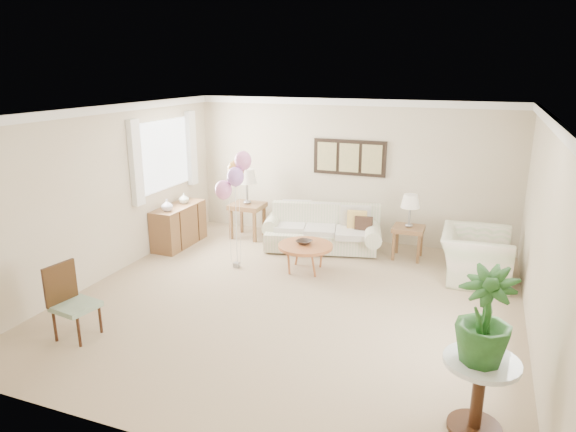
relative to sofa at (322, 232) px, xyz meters
The scene contains 18 objects.
ground_plane 2.28m from the sofa, 83.18° to the right, with size 6.00×6.00×0.00m, color tan.
room_shell 2.52m from the sofa, 85.79° to the right, with size 6.04×6.04×2.60m.
wall_art_triptych 1.46m from the sofa, 69.73° to the left, with size 1.35×0.06×0.65m.
sofa is the anchor object (origin of this frame).
end_table_left 1.54m from the sofa, behind, with size 0.61×0.55×0.66m.
end_table_right 1.51m from the sofa, ahead, with size 0.51×0.47×0.56m.
lamp_left 1.75m from the sofa, behind, with size 0.38×0.38×0.66m.
lamp_right 1.64m from the sofa, ahead, with size 0.32×0.32×0.56m.
coffee_table 1.10m from the sofa, 86.59° to the right, with size 0.87×0.87×0.44m.
decor_bowl 1.08m from the sofa, 88.21° to the right, with size 0.24×0.24×0.06m, color black.
armchair 2.63m from the sofa, 10.11° to the right, with size 1.16×1.01×0.75m, color beige.
side_table 4.92m from the sofa, 56.42° to the right, with size 0.65×0.65×0.71m.
potted_plant 5.00m from the sofa, 56.84° to the right, with size 0.48×0.48×0.85m, color #1C4318.
accent_chair 4.47m from the sofa, 114.61° to the right, with size 0.51×0.51×0.92m.
credenza 2.60m from the sofa, 163.49° to the right, with size 0.46×1.20×0.74m.
vase_white 2.76m from the sofa, 156.05° to the right, with size 0.20×0.20×0.20m, color silver.
vase_sage 2.59m from the sofa, 167.33° to the right, with size 0.18×0.18×0.19m, color #B7BEAB.
balloon_cluster 2.08m from the sofa, 127.25° to the right, with size 0.51×0.49×1.90m.
Camera 1 is at (2.29, -6.09, 3.13)m, focal length 32.00 mm.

